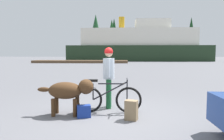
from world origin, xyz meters
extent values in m
plane|color=slate|center=(0.00, 0.00, 0.00)|extent=(160.00, 160.00, 0.00)
torus|color=black|center=(0.46, 0.25, 0.34)|extent=(0.68, 0.06, 0.68)
torus|color=black|center=(-0.56, 0.25, 0.34)|extent=(0.68, 0.06, 0.68)
cube|color=black|center=(0.00, 0.25, 0.76)|extent=(0.65, 0.03, 0.03)
cube|color=black|center=(-0.02, 0.25, 0.57)|extent=(0.87, 0.03, 0.49)
cylinder|color=black|center=(-0.46, 0.25, 0.55)|extent=(0.03, 0.03, 0.42)
cylinder|color=black|center=(0.42, 0.25, 0.60)|extent=(0.03, 0.03, 0.52)
cube|color=black|center=(-0.46, 0.25, 0.84)|extent=(0.24, 0.10, 0.06)
cylinder|color=black|center=(0.42, 0.25, 0.88)|extent=(0.03, 0.44, 0.03)
cube|color=slate|center=(-0.58, 0.25, 0.64)|extent=(0.36, 0.14, 0.02)
cylinder|color=#19592D|center=(-0.09, 0.88, 0.41)|extent=(0.14, 0.14, 0.82)
cylinder|color=#19592D|center=(-0.09, 0.66, 0.41)|extent=(0.14, 0.14, 0.82)
cylinder|color=silver|center=(-0.09, 0.77, 1.11)|extent=(0.32, 0.32, 0.58)
cylinder|color=silver|center=(-0.09, 0.99, 1.14)|extent=(0.09, 0.09, 0.51)
cylinder|color=silver|center=(-0.09, 0.55, 1.14)|extent=(0.09, 0.09, 0.51)
sphere|color=tan|center=(-0.09, 0.77, 1.55)|extent=(0.22, 0.22, 0.22)
sphere|color=red|center=(-0.09, 0.77, 1.58)|extent=(0.24, 0.24, 0.24)
ellipsoid|color=#472D19|center=(-1.12, 0.00, 0.62)|extent=(0.84, 0.50, 0.42)
sphere|color=#472D19|center=(-0.60, 0.00, 0.72)|extent=(0.37, 0.37, 0.37)
ellipsoid|color=#472D19|center=(-1.66, 0.00, 0.64)|extent=(0.32, 0.12, 0.12)
cylinder|color=#472D19|center=(-0.85, 0.14, 0.22)|extent=(0.10, 0.10, 0.43)
cylinder|color=#472D19|center=(-0.85, -0.13, 0.22)|extent=(0.10, 0.10, 0.43)
cylinder|color=#472D19|center=(-1.39, 0.14, 0.22)|extent=(0.10, 0.10, 0.43)
cylinder|color=#472D19|center=(-1.39, -0.13, 0.22)|extent=(0.10, 0.10, 0.43)
cube|color=#8C7251|center=(0.50, -0.31, 0.23)|extent=(0.33, 0.28, 0.46)
cube|color=navy|center=(-0.63, -0.18, 0.15)|extent=(0.36, 0.26, 0.30)
cube|color=brown|center=(-6.18, 27.49, 0.20)|extent=(14.62, 2.54, 0.40)
cube|color=#1E331E|center=(3.38, 36.84, 1.47)|extent=(26.84, 7.23, 2.93)
cube|color=silver|center=(3.38, 36.84, 4.53)|extent=(21.47, 6.08, 3.20)
cube|color=silver|center=(6.06, 36.84, 7.03)|extent=(6.44, 4.34, 1.80)
cylinder|color=#BF8C19|center=(0.16, 36.84, 7.33)|extent=(1.10, 1.10, 2.40)
ellipsoid|color=navy|center=(14.02, 40.58, 0.45)|extent=(6.04, 1.69, 0.90)
cylinder|color=#B2B2B7|center=(14.02, 40.58, 3.91)|extent=(0.14, 0.14, 6.02)
cylinder|color=#B2B2B7|center=(13.12, 40.58, 2.10)|extent=(2.72, 0.10, 0.10)
cylinder|color=#4C331E|center=(-6.93, 52.92, 1.09)|extent=(0.40, 0.40, 2.18)
cone|color=#1E4C28|center=(-6.93, 52.92, 7.08)|extent=(4.35, 4.35, 9.80)
cylinder|color=#4C331E|center=(-2.51, 52.03, 1.32)|extent=(0.48, 0.48, 2.65)
cone|color=#19471E|center=(-2.51, 52.03, 6.53)|extent=(3.48, 3.48, 7.77)
cylinder|color=#4C331E|center=(17.66, 49.77, 1.17)|extent=(0.40, 0.40, 2.34)
cone|color=#143819|center=(17.66, 49.77, 6.42)|extent=(2.85, 2.85, 8.17)
cylinder|color=#4C331E|center=(-2.00, 54.66, 1.70)|extent=(0.31, 0.31, 3.40)
cone|color=#143819|center=(-2.00, 54.66, 7.31)|extent=(3.00, 3.00, 7.81)
camera|label=1|loc=(0.29, -5.13, 1.55)|focal=33.97mm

